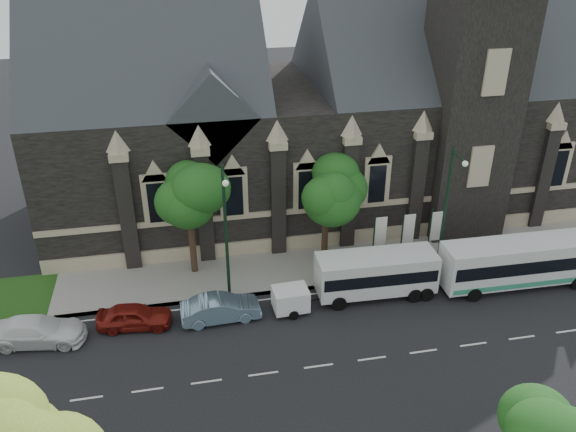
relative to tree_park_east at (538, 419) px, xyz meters
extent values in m
plane|color=black|center=(-6.18, 9.32, -4.62)|extent=(160.00, 160.00, 0.00)
cube|color=#9B938C|center=(-6.18, 18.82, -4.54)|extent=(80.00, 5.00, 0.15)
cube|color=black|center=(-2.18, 28.82, 0.38)|extent=(40.00, 15.00, 10.00)
cube|color=#2C2F34|center=(-14.18, 28.82, 5.38)|extent=(16.00, 15.00, 15.00)
cube|color=#2C2F34|center=(7.82, 28.82, 5.38)|extent=(20.00, 15.00, 15.00)
cube|color=#2C2F34|center=(-10.18, 24.32, 5.38)|extent=(6.00, 6.00, 6.00)
cube|color=black|center=(7.82, 22.82, 4.38)|extent=(5.50, 5.50, 18.00)
cube|color=tan|center=(-2.18, 21.28, -1.42)|extent=(40.00, 0.22, 0.40)
cube|color=tan|center=(-2.18, 21.28, -4.02)|extent=(40.00, 0.25, 1.20)
cube|color=black|center=(-4.18, 21.14, 0.18)|extent=(1.20, 0.12, 2.80)
sphere|color=olive|center=(-17.40, 1.10, 2.38)|extent=(3.12, 3.12, 3.12)
sphere|color=#1C591B|center=(-0.18, -0.18, -0.14)|extent=(3.20, 3.20, 3.20)
sphere|color=#1C591B|center=(0.42, 0.42, 0.46)|extent=(2.40, 2.40, 2.40)
cylinder|color=black|center=(-3.18, 19.82, -2.64)|extent=(0.44, 0.44, 3.96)
sphere|color=#1C591B|center=(-3.18, 19.82, 1.02)|extent=(3.84, 3.84, 3.84)
sphere|color=#1C591B|center=(-2.46, 20.54, 1.74)|extent=(2.88, 2.88, 2.88)
cylinder|color=black|center=(-12.18, 19.82, -2.64)|extent=(0.44, 0.44, 3.96)
sphere|color=#1C591B|center=(-12.18, 19.82, 0.95)|extent=(3.68, 3.68, 3.68)
sphere|color=#1C591B|center=(-11.49, 20.51, 1.64)|extent=(2.76, 2.76, 2.76)
cylinder|color=black|center=(3.82, 16.62, -0.12)|extent=(0.20, 0.20, 9.00)
cylinder|color=black|center=(3.82, 15.82, 4.08)|extent=(0.10, 1.60, 0.10)
sphere|color=silver|center=(3.82, 15.02, 3.98)|extent=(0.36, 0.36, 0.36)
cylinder|color=black|center=(-10.18, 16.62, -0.12)|extent=(0.20, 0.20, 9.00)
cylinder|color=black|center=(-10.18, 15.82, 4.08)|extent=(0.10, 1.60, 0.10)
sphere|color=silver|center=(-10.18, 15.02, 3.98)|extent=(0.36, 0.36, 0.36)
cylinder|color=black|center=(-0.18, 18.32, -2.62)|extent=(0.10, 0.10, 4.00)
cube|color=white|center=(0.27, 18.32, -2.02)|extent=(0.80, 0.04, 2.20)
cylinder|color=black|center=(1.82, 18.32, -2.62)|extent=(0.10, 0.10, 4.00)
cube|color=white|center=(2.27, 18.32, -2.02)|extent=(0.80, 0.04, 2.20)
cylinder|color=black|center=(3.82, 18.32, -2.62)|extent=(0.10, 0.10, 4.00)
cube|color=white|center=(4.27, 18.32, -2.02)|extent=(0.80, 0.04, 2.20)
cube|color=silver|center=(8.64, 14.24, -2.79)|extent=(11.05, 2.45, 2.76)
cube|color=black|center=(8.64, 14.24, -2.63)|extent=(10.61, 2.48, 0.90)
cube|color=#328C69|center=(8.64, 14.24, -3.87)|extent=(10.61, 2.47, 0.35)
cylinder|color=black|center=(4.77, 13.15, -4.17)|extent=(0.90, 0.29, 0.90)
cylinder|color=black|center=(4.80, 15.45, -4.17)|extent=(0.90, 0.29, 0.90)
cylinder|color=black|center=(11.96, 15.35, -4.17)|extent=(0.90, 0.29, 0.90)
cylinder|color=black|center=(13.06, 15.33, -4.17)|extent=(0.90, 0.29, 0.90)
cube|color=silver|center=(-1.10, 15.03, -2.95)|extent=(7.53, 2.55, 2.43)
cube|color=black|center=(-1.10, 15.03, -2.83)|extent=(7.23, 2.58, 0.81)
cylinder|color=black|center=(-3.75, 13.93, -4.17)|extent=(0.91, 0.30, 0.90)
cylinder|color=black|center=(-3.68, 16.28, -4.17)|extent=(0.91, 0.30, 0.90)
cylinder|color=black|center=(1.10, 13.80, -4.17)|extent=(0.91, 0.30, 0.90)
cylinder|color=black|center=(1.17, 16.14, -4.17)|extent=(0.91, 0.30, 0.90)
cylinder|color=black|center=(1.85, 13.78, -4.17)|extent=(0.91, 0.30, 0.90)
cylinder|color=black|center=(1.91, 16.12, -4.17)|extent=(0.91, 0.30, 0.90)
cube|color=white|center=(-6.70, 14.34, -3.68)|extent=(2.17, 1.67, 1.36)
cylinder|color=black|center=(-6.66, 13.55, -4.33)|extent=(0.60, 0.24, 0.59)
cylinder|color=black|center=(-6.74, 15.12, -4.33)|extent=(0.60, 0.24, 0.59)
cylinder|color=black|center=(-5.34, 14.41, -4.04)|extent=(1.26, 0.14, 0.08)
imported|color=#7492A8|center=(-10.91, 14.42, -3.84)|extent=(4.78, 1.86, 1.55)
imported|color=maroon|center=(-15.92, 14.71, -3.89)|extent=(4.47, 2.20, 1.47)
imported|color=white|center=(-21.21, 14.36, -3.85)|extent=(5.53, 2.85, 1.53)
camera|label=1|loc=(-12.44, -13.73, 17.17)|focal=36.30mm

